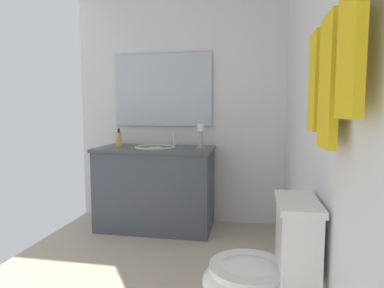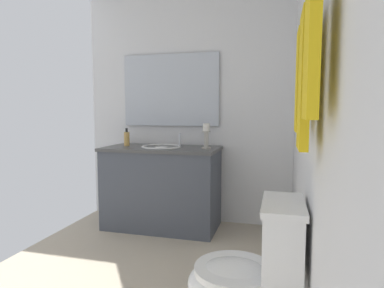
{
  "view_description": "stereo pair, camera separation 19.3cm",
  "coord_description": "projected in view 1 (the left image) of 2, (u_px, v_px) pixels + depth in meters",
  "views": [
    {
      "loc": [
        1.85,
        0.76,
        1.16
      ],
      "look_at": [
        -0.56,
        0.31,
        0.91
      ],
      "focal_mm": 30.75,
      "sensor_mm": 36.0,
      "label": 1
    },
    {
      "loc": [
        1.8,
        0.95,
        1.16
      ],
      "look_at": [
        -0.56,
        0.31,
        0.91
      ],
      "focal_mm": 30.75,
      "sensor_mm": 36.0,
      "label": 2
    }
  ],
  "objects": [
    {
      "name": "towel_center",
      "position": [
        328.0,
        82.0,
        1.19
      ],
      "size": [
        0.2,
        0.03,
        0.48
      ],
      "primitive_type": "cube",
      "color": "yellow",
      "rests_on": "towel_bar"
    },
    {
      "name": "towel_bar",
      "position": [
        336.0,
        20.0,
        1.16
      ],
      "size": [
        0.79,
        0.02,
        0.02
      ],
      "primitive_type": "cylinder",
      "rotation": [
        0.0,
        1.57,
        0.0
      ],
      "color": "silver"
    },
    {
      "name": "sink_basin",
      "position": [
        155.0,
        151.0,
        3.22
      ],
      "size": [
        0.4,
        0.4,
        0.24
      ],
      "color": "white",
      "rests_on": "vanity_cabinet"
    },
    {
      "name": "soap_bottle",
      "position": [
        119.0,
        139.0,
        3.31
      ],
      "size": [
        0.06,
        0.06,
        0.18
      ],
      "color": "#E5B259",
      "rests_on": "vanity_cabinet"
    },
    {
      "name": "vanity_cabinet",
      "position": [
        156.0,
        188.0,
        3.25
      ],
      "size": [
        0.58,
        1.14,
        0.81
      ],
      "color": "#474C56",
      "rests_on": "ground"
    },
    {
      "name": "wall_left",
      "position": [
        180.0,
        105.0,
        3.46
      ],
      "size": [
        0.04,
        2.21,
        2.45
      ],
      "primitive_type": "cube",
      "color": "white",
      "rests_on": "ground"
    },
    {
      "name": "towel_near_vanity",
      "position": [
        315.0,
        82.0,
        1.44
      ],
      "size": [
        0.17,
        0.03,
        0.43
      ],
      "primitive_type": "cube",
      "color": "yellow",
      "rests_on": "towel_bar"
    },
    {
      "name": "toilet",
      "position": [
        263.0,
        276.0,
        1.59
      ],
      "size": [
        0.39,
        0.54,
        0.75
      ],
      "color": "white",
      "rests_on": "ground"
    },
    {
      "name": "mirror",
      "position": [
        162.0,
        90.0,
        3.43
      ],
      "size": [
        0.02,
        1.04,
        0.75
      ],
      "primitive_type": "cube",
      "color": "silver"
    },
    {
      "name": "towel_near_corner",
      "position": [
        350.0,
        54.0,
        0.92
      ],
      "size": [
        0.19,
        0.03,
        0.36
      ],
      "primitive_type": "cube",
      "color": "yellow",
      "rests_on": "towel_bar"
    },
    {
      "name": "candle_holder_tall",
      "position": [
        201.0,
        135.0,
        3.12
      ],
      "size": [
        0.09,
        0.09,
        0.24
      ],
      "color": "#B7B2A5",
      "rests_on": "vanity_cabinet"
    },
    {
      "name": "wall_back",
      "position": [
        319.0,
        99.0,
        1.74
      ],
      "size": [
        3.11,
        0.04,
        2.45
      ],
      "primitive_type": "cube",
      "color": "white",
      "rests_on": "ground"
    }
  ]
}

